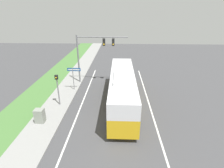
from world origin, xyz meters
TOP-DOWN VIEW (x-y plane):
  - ground_plane at (0.00, 0.00)m, footprint 80.00×80.00m
  - sidewalk at (-6.20, 0.00)m, footprint 2.80×80.00m
  - grass_verge at (-9.40, 0.00)m, footprint 3.60×80.00m
  - lane_divider_near at (-3.60, 0.00)m, footprint 0.14×30.00m
  - lane_divider_far at (3.60, 0.00)m, footprint 0.14×30.00m
  - bus at (0.69, 3.89)m, footprint 2.59×12.31m
  - signal_gantry at (-3.08, 9.63)m, footprint 6.52×0.41m
  - pedestrian_signal at (-5.84, 3.23)m, footprint 0.28×0.34m
  - street_sign at (-5.14, 7.02)m, footprint 1.62×0.08m
  - utility_cabinet at (-6.55, 0.07)m, footprint 0.79×0.64m

SIDE VIEW (x-z plane):
  - ground_plane at x=0.00m, z-range 0.00..0.00m
  - lane_divider_near at x=-3.60m, z-range 0.00..0.01m
  - lane_divider_far at x=3.60m, z-range 0.00..0.01m
  - grass_verge at x=-9.40m, z-range 0.00..0.10m
  - sidewalk at x=-6.20m, z-range 0.00..0.12m
  - utility_cabinet at x=-6.55m, z-range 0.12..1.39m
  - bus at x=0.69m, z-range 0.18..3.76m
  - street_sign at x=-5.14m, z-range 0.65..3.63m
  - pedestrian_signal at x=-5.84m, z-range 0.59..3.98m
  - signal_gantry at x=-3.08m, z-range 1.39..7.81m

